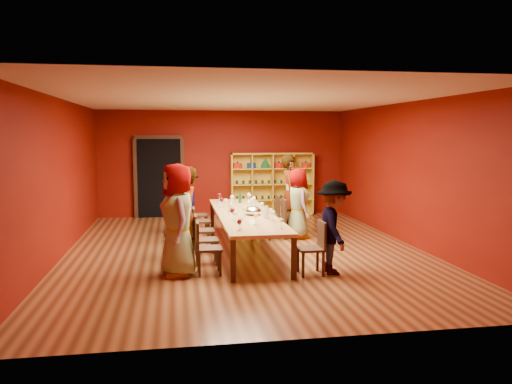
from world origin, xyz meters
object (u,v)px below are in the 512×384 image
chair_person_left_2 (199,228)px  person_right_0 (334,227)px  person_left_2 (179,211)px  chair_person_right_3 (279,217)px  chair_person_left_4 (195,212)px  person_right_3 (298,204)px  spittoon_bowl (253,211)px  person_left_0 (178,220)px  chair_person_right_0 (315,245)px  shelving_unit (272,181)px  person_right_4 (290,194)px  person_left_3 (185,204)px  chair_person_left_3 (197,218)px  wine_bottle (240,198)px  person_left_4 (183,201)px  chair_person_right_4 (273,212)px  person_left_1 (186,216)px  chair_person_left_0 (204,245)px  chair_person_left_1 (202,237)px  tasting_table (245,216)px

chair_person_left_2 → person_right_0: 2.85m
person_left_2 → chair_person_right_3: person_left_2 is taller
chair_person_left_4 → person_right_3: size_ratio=0.57×
spittoon_bowl → person_left_0: bearing=-136.2°
person_left_0 → chair_person_right_0: person_left_0 is taller
shelving_unit → person_right_4: person_right_4 is taller
chair_person_left_2 → chair_person_right_3: size_ratio=1.00×
person_left_3 → chair_person_right_3: person_left_3 is taller
chair_person_left_3 → wine_bottle: size_ratio=3.07×
person_left_2 → person_left_4: person_left_2 is taller
shelving_unit → person_right_0: bearing=-91.6°
person_left_2 → person_right_4: bearing=147.5°
chair_person_right_0 → person_right_0: size_ratio=0.57×
chair_person_right_4 → person_right_4: person_right_4 is taller
shelving_unit → chair_person_left_2: (-2.31, -4.38, -0.49)m
person_left_0 → chair_person_left_4: bearing=162.0°
chair_person_right_0 → person_right_3: 2.94m
chair_person_right_3 → spittoon_bowl: 1.47m
chair_person_left_2 → person_right_0: size_ratio=0.57×
spittoon_bowl → person_left_1: bearing=-151.6°
shelving_unit → chair_person_right_4: (-0.49, -2.67, -0.49)m
chair_person_left_0 → person_left_3: 2.71m
chair_person_left_3 → person_right_3: person_right_3 is taller
person_left_2 → person_right_0: person_left_2 is taller
person_left_1 → person_right_0: 2.61m
person_left_0 → chair_person_left_1: 0.92m
chair_person_right_0 → spittoon_bowl: 1.90m
chair_person_left_0 → chair_person_left_3: bearing=90.0°
chair_person_left_2 → person_left_4: 2.00m
chair_person_right_0 → person_left_1: bearing=154.8°
person_left_3 → person_right_3: (2.50, -0.07, -0.03)m
person_left_0 → person_right_3: size_ratio=1.18×
person_right_0 → wine_bottle: 3.63m
person_right_0 → person_right_4: 3.59m
tasting_table → chair_person_left_4: 2.11m
person_right_0 → spittoon_bowl: bearing=39.3°
tasting_table → person_left_0: bearing=-129.1°
person_right_3 → spittoon_bowl: (-1.21, -1.20, 0.04)m
tasting_table → chair_person_left_2: (-0.91, -0.07, -0.20)m
person_right_0 → chair_person_left_4: bearing=35.5°
chair_person_left_2 → person_right_4: (2.23, 1.71, 0.43)m
chair_person_left_2 → shelving_unit: bearing=62.2°
chair_person_left_1 → chair_person_left_4: bearing=90.0°
person_right_0 → person_right_3: (0.11, 2.90, 0.00)m
wine_bottle → person_left_3: bearing=-159.2°
person_left_1 → spittoon_bowl: (1.31, 0.71, -0.05)m
person_right_4 → person_left_3: bearing=117.0°
person_left_2 → spittoon_bowl: 1.44m
person_left_2 → chair_person_right_4: 2.82m
chair_person_left_2 → wine_bottle: (1.02, 1.58, 0.36)m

